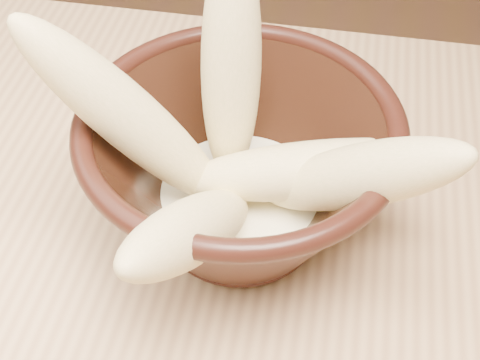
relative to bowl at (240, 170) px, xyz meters
name	(u,v)px	position (x,y,z in m)	size (l,w,h in m)	color
bowl	(240,170)	(0.00, 0.00, 0.00)	(0.23, 0.23, 0.12)	black
milk_puddle	(240,198)	(0.00, 0.00, -0.03)	(0.13, 0.13, 0.02)	#F4EEC4
banana_upright	(231,68)	(-0.01, 0.03, 0.06)	(0.04, 0.04, 0.18)	#C9BE76
banana_left	(129,118)	(-0.07, -0.02, 0.05)	(0.04, 0.04, 0.20)	#C9BE76
banana_right	(354,177)	(0.08, -0.02, 0.03)	(0.04, 0.04, 0.18)	#C9BE76
banana_across	(313,170)	(0.05, 0.00, 0.01)	(0.04, 0.04, 0.19)	#C9BE76
banana_front	(191,231)	(-0.02, -0.08, 0.02)	(0.04, 0.04, 0.17)	#C9BE76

